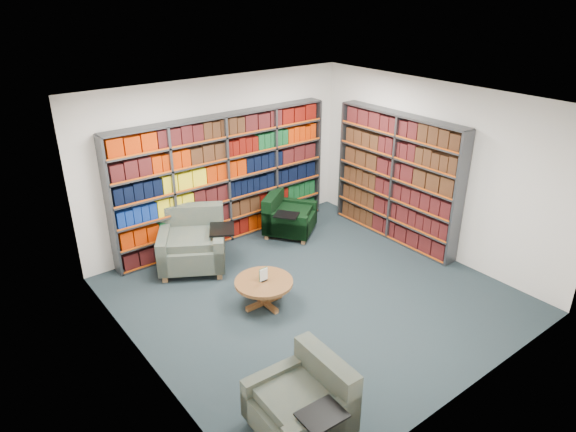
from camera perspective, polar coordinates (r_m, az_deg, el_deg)
room_shell at (r=6.90m, az=3.05°, el=1.01°), size 5.02×5.02×2.82m
bookshelf_back at (r=8.79m, az=-6.98°, el=4.02°), size 4.00×0.28×2.20m
bookshelf_right at (r=8.97m, az=11.95°, el=4.09°), size 0.28×2.50×2.20m
chair_teal_left at (r=8.31m, az=-10.51°, el=-2.99°), size 1.37×1.37×0.91m
chair_green_right at (r=9.20m, az=-0.25°, el=-0.21°), size 1.13×1.13×0.74m
chair_teal_front at (r=5.47m, az=2.05°, el=-20.04°), size 0.90×1.03×0.78m
coffee_table at (r=7.20m, az=-2.70°, el=-7.74°), size 0.82×0.82×0.57m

